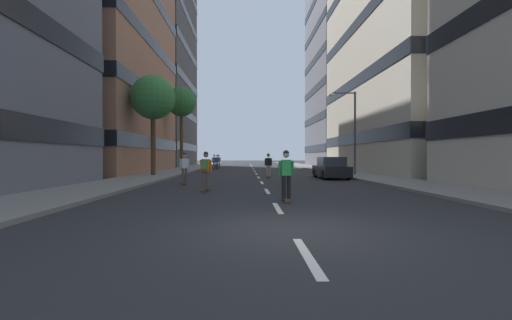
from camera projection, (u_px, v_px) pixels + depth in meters
ground_plane at (254, 171)px, 37.52m from camera, size 180.87×180.87×0.00m
sidewalk_left at (186, 169)px, 41.04m from camera, size 3.52×82.90×0.14m
sidewalk_right at (320, 169)px, 41.54m from camera, size 3.52×82.90×0.14m
lane_markings at (254, 170)px, 37.88m from camera, size 0.16×67.20×0.01m
building_left_far at (143, 69)px, 52.95m from camera, size 13.99×18.72×29.76m
building_right_mid at (424, 60)px, 34.05m from camera, size 13.99×23.28×22.01m
building_right_far at (358, 49)px, 53.94m from camera, size 13.99×16.28×36.54m
parked_car_near at (331, 169)px, 24.19m from camera, size 1.82×4.40×1.52m
street_tree_near at (181, 103)px, 37.78m from camera, size 3.24×3.24×9.04m
street_tree_mid at (153, 98)px, 26.19m from camera, size 3.34×3.34×7.58m
streetlamp_right at (350, 124)px, 27.06m from camera, size 2.13×0.30×6.50m
skater_0 at (217, 161)px, 42.13m from camera, size 0.56×0.92×1.78m
skater_1 at (206, 169)px, 15.34m from camera, size 0.56×0.92×1.78m
skater_2 at (268, 164)px, 25.30m from camera, size 0.54×0.91×1.78m
skater_3 at (286, 173)px, 11.95m from camera, size 0.53×0.90×1.78m
skater_4 at (185, 167)px, 19.23m from camera, size 0.57×0.92×1.78m
skater_5 at (219, 161)px, 44.47m from camera, size 0.54×0.90×1.78m
skater_6 at (214, 161)px, 39.71m from camera, size 0.55×0.92×1.78m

